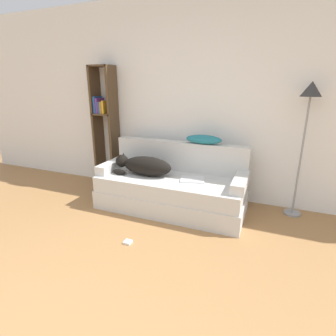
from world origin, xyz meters
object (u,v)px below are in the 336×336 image
floor_lamp (309,108)px  laptop (192,179)px  power_adapter (128,242)px  throw_pillow (204,139)px  couch (171,193)px  bookshelf (105,122)px  dog (144,166)px

floor_lamp → laptop: bearing=-160.1°
power_adapter → throw_pillow: bearing=70.7°
couch → floor_lamp: bearing=16.1°
bookshelf → laptop: bearing=-16.1°
laptop → floor_lamp: size_ratio=0.21×
floor_lamp → power_adapter: size_ratio=21.31×
dog → power_adapter: bearing=-74.2°
power_adapter → bookshelf: bearing=130.3°
dog → laptop: (0.65, 0.04, -0.12)m
couch → bookshelf: (-1.27, 0.45, 0.80)m
dog → floor_lamp: (1.85, 0.47, 0.75)m
laptop → power_adapter: bearing=-128.8°
throw_pillow → couch: bearing=-135.1°
bookshelf → dog: bearing=-28.3°
dog → throw_pillow: throw_pillow is taller
throw_pillow → laptop: bearing=-96.4°
dog → power_adapter: (0.25, -0.88, -0.55)m
throw_pillow → bookshelf: bearing=175.7°
laptop → bookshelf: size_ratio=0.19×
laptop → throw_pillow: 0.56m
power_adapter → floor_lamp: bearing=40.3°
dog → couch: bearing=7.2°
couch → power_adapter: 0.95m
throw_pillow → floor_lamp: size_ratio=0.29×
couch → laptop: size_ratio=5.49×
floor_lamp → dog: bearing=-165.6°
dog → throw_pillow: (0.69, 0.37, 0.33)m
bookshelf → floor_lamp: bearing=-0.4°
dog → power_adapter: 1.07m
bookshelf → floor_lamp: size_ratio=1.15×
dog → floor_lamp: bearing=14.4°
laptop → power_adapter: size_ratio=4.57×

